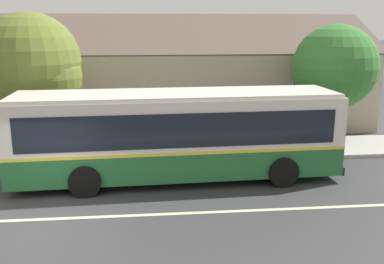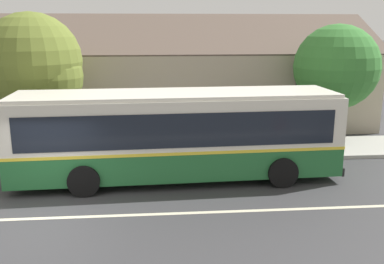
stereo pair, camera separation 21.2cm
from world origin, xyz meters
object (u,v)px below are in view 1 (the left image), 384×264
Objects in this scene: transit_bus at (177,133)px; bench_down_street at (144,142)px; bench_by_building at (34,143)px; street_tree_primary at (334,70)px; street_tree_secondary at (35,67)px.

transit_bus is 6.32× the size of bench_down_street.
bench_down_street is (4.42, -0.26, 0.01)m from bench_by_building.
transit_bus is 6.83× the size of bench_by_building.
street_tree_primary is (8.26, 1.05, 2.73)m from bench_down_street.
street_tree_primary is (7.09, 3.89, 1.68)m from transit_bus.
transit_bus is at bearing -67.59° from bench_down_street.
bench_by_building is (-5.59, 3.10, -1.06)m from transit_bus.
street_tree_secondary is (-4.20, 0.61, 3.03)m from bench_down_street.
street_tree_secondary is at bearing 58.80° from bench_by_building.
street_tree_primary is 12.48m from street_tree_secondary.
transit_bus is at bearing -28.98° from bench_by_building.
bench_down_street is (-1.17, 2.84, -1.06)m from transit_bus.
transit_bus is 6.48m from bench_by_building.
bench_by_building is 0.93× the size of bench_down_street.
transit_bus reaches higher than bench_by_building.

